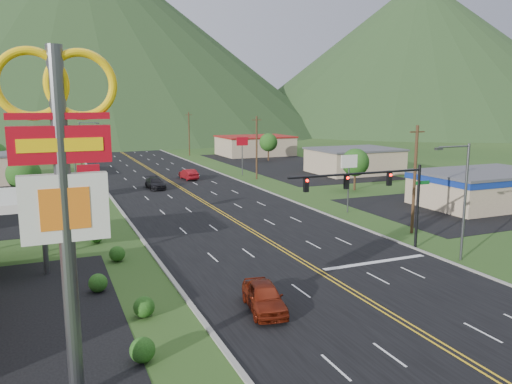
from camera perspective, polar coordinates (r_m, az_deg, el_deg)
name	(u,v)px	position (r m, az deg, el deg)	size (l,w,h in m)	color
ground	(438,344)	(27.75, 20.08, -15.98)	(500.00, 500.00, 0.00)	#213F16
road	(438,344)	(27.75, 20.08, -15.98)	(20.00, 460.00, 0.04)	black
pylon_sign	(63,174)	(20.08, -21.24, 1.95)	(4.32, 0.60, 14.00)	#59595E
traffic_signal	(378,188)	(40.48, 13.81, 0.42)	(13.10, 0.43, 7.00)	black
streetlight_east	(462,194)	(40.61, 22.50, -0.24)	(3.28, 0.25, 9.00)	#59595E
streetlight_west	(83,145)	(88.36, -19.20, 5.13)	(3.28, 0.25, 9.00)	#59595E
building_east_near	(484,187)	(64.77, 24.65, 0.57)	(15.40, 10.40, 4.10)	#C7AD8A
building_east_mid	(354,161)	(88.69, 11.16, 3.55)	(14.40, 11.40, 4.30)	#C7AD8A
building_east_far	(255,145)	(117.52, -0.11, 5.34)	(16.40, 12.40, 4.50)	#C7AD8A
pole_sign_west_a	(89,179)	(48.52, -18.57, 1.41)	(2.00, 0.18, 6.40)	#59595E
pole_sign_west_b	(74,156)	(70.33, -20.04, 3.85)	(2.00, 0.18, 6.40)	#59595E
pole_sign_east_a	(349,167)	(55.57, 10.58, 2.80)	(2.00, 0.18, 6.40)	#59595E
pole_sign_east_b	(242,145)	(83.96, -1.59, 5.36)	(2.00, 0.18, 6.40)	#59595E
tree_west_a	(24,174)	(63.46, -25.02, 1.85)	(3.84, 3.84, 5.82)	#382314
tree_east_a	(355,162)	(70.58, 11.28, 3.34)	(3.84, 3.84, 5.82)	#382314
tree_east_b	(268,142)	(105.64, 1.43, 5.69)	(3.84, 3.84, 5.82)	#382314
utility_pole_a	(415,179)	(47.95, 17.68, 1.45)	(1.60, 0.28, 10.00)	#382314
utility_pole_b	(257,147)	(79.53, 0.07, 5.16)	(1.60, 0.28, 10.00)	#382314
utility_pole_c	(189,133)	(117.29, -7.66, 6.64)	(1.60, 0.28, 10.00)	#382314
utility_pole_d	(154,126)	(156.17, -11.60, 7.35)	(1.60, 0.28, 10.00)	#382314
mountain_n	(80,33)	(240.51, -19.48, 16.80)	(220.00, 220.00, 85.00)	#203618
mountain_ne	(418,54)	(256.05, 17.98, 14.74)	(180.00, 180.00, 70.00)	#203618
car_red_near	(264,297)	(29.56, 0.93, -11.94)	(1.95, 4.85, 1.65)	maroon
car_dark_mid	(155,184)	(72.04, -11.43, 0.95)	(2.14, 5.25, 1.53)	black
car_red_far	(189,174)	(80.20, -7.72, 2.01)	(1.72, 4.92, 1.62)	maroon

